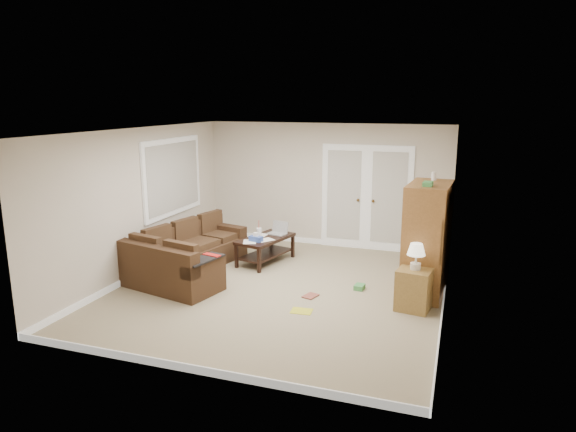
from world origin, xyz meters
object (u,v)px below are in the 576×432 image
(coffee_table, at_px, (266,248))
(tv_armoire, at_px, (427,239))
(side_cabinet, at_px, (414,286))
(sectional_sofa, at_px, (185,258))

(coffee_table, bearing_deg, tv_armoire, 1.23)
(coffee_table, xyz_separation_m, tv_armoire, (2.89, -0.67, 0.61))
(coffee_table, relative_size, tv_armoire, 0.69)
(tv_armoire, relative_size, side_cabinet, 1.90)
(side_cabinet, bearing_deg, sectional_sofa, -174.73)
(coffee_table, relative_size, side_cabinet, 1.31)
(tv_armoire, xyz_separation_m, side_cabinet, (-0.10, -0.69, -0.52))
(coffee_table, distance_m, tv_armoire, 3.03)
(coffee_table, xyz_separation_m, side_cabinet, (2.80, -1.36, 0.09))
(sectional_sofa, xyz_separation_m, tv_armoire, (3.96, 0.45, 0.58))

